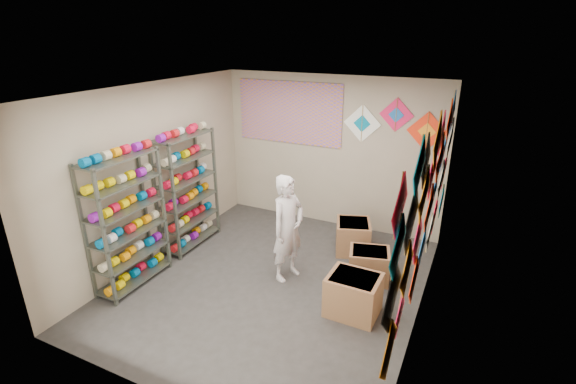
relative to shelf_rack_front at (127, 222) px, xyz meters
The scene contains 12 objects.
ground 2.19m from the shelf_rack_front, 25.53° to the left, with size 4.50×4.50×0.00m, color #2E2B28.
room_walls 2.09m from the shelf_rack_front, 25.53° to the left, with size 4.50×4.50×4.50m.
shelf_rack_front is the anchor object (origin of this frame).
shelf_rack_back 1.30m from the shelf_rack_front, 90.00° to the left, with size 0.40×1.10×1.90m, color #4C5147.
string_spools 0.66m from the shelf_rack_front, 90.00° to the left, with size 0.12×2.36×0.12m.
kite_wall_display 3.92m from the shelf_rack_front, 13.15° to the left, with size 0.06×4.27×2.02m.
back_wall_kites 4.33m from the shelf_rack_front, 47.23° to the left, with size 1.69×0.02×0.82m.
poster 3.40m from the shelf_rack_front, 72.35° to the left, with size 2.00×0.01×1.10m, color #7D53B4.
shopkeeper 2.20m from the shelf_rack_front, 29.53° to the left, with size 0.53×0.66×1.56m, color beige.
carton_a 3.17m from the shelf_rack_front, 12.49° to the left, with size 0.64×0.53×0.53m, color brown.
carton_b 3.43m from the shelf_rack_front, 26.86° to the left, with size 0.56×0.46×0.46m, color brown.
carton_c 3.44m from the shelf_rack_front, 41.27° to the left, with size 0.53×0.59×0.51m, color brown.
Camera 1 is at (2.41, -4.53, 3.39)m, focal length 26.00 mm.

